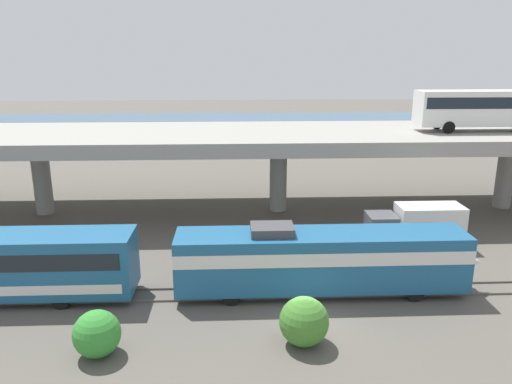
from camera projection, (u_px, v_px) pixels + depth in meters
ground_plane at (312, 329)px, 25.10m from camera, size 260.00×260.00×0.00m
rail_strip_near at (303, 298)px, 28.22m from camera, size 110.00×0.12×0.12m
rail_strip_far at (300, 286)px, 29.64m from camera, size 110.00×0.12×0.12m
train_locomotive at (335, 257)px, 28.44m from camera, size 17.68×3.04×4.18m
highway_overpass at (279, 139)px, 42.64m from camera, size 96.00×12.40×7.08m
transit_bus_on_overpass at (488, 107)px, 41.88m from camera, size 12.00×2.68×3.40m
service_truck_west at (417, 224)px, 35.59m from camera, size 6.80×2.46×3.04m
pier_parking_lot at (258, 138)px, 77.84m from camera, size 65.47×10.78×1.33m
parked_car_0 at (244, 130)px, 76.06m from camera, size 4.36×1.94×1.50m
parked_car_1 at (83, 129)px, 77.95m from camera, size 4.70×1.92×1.50m
parked_car_2 at (308, 126)px, 80.18m from camera, size 4.18×1.87×1.50m
parked_car_3 at (231, 128)px, 78.22m from camera, size 4.48×2.00×1.50m
parked_car_4 at (302, 129)px, 77.49m from camera, size 4.38×1.92×1.50m
harbor_water at (253, 123)px, 100.15m from camera, size 140.00×36.00×0.01m
shrub_left at (97, 334)px, 22.68m from camera, size 2.19×2.19×2.19m
shrub_right at (304, 321)px, 23.54m from camera, size 2.38×2.38×2.38m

